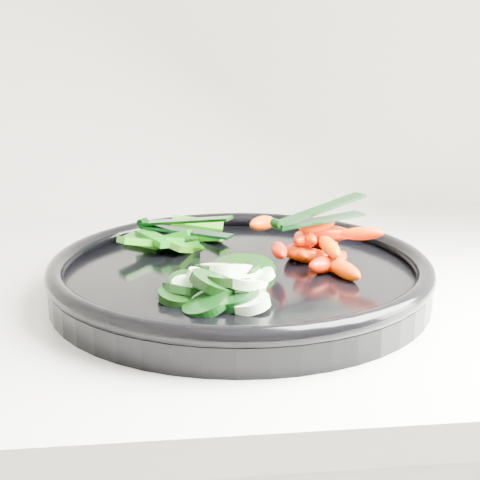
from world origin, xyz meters
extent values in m
cylinder|color=black|center=(-0.57, 1.65, 0.94)|extent=(0.42, 0.42, 0.02)
torus|color=black|center=(-0.57, 1.65, 0.96)|extent=(0.42, 0.42, 0.02)
cylinder|color=black|center=(-0.61, 1.54, 0.96)|extent=(0.06, 0.06, 0.02)
cylinder|color=beige|center=(-0.61, 1.55, 0.96)|extent=(0.04, 0.04, 0.02)
cylinder|color=black|center=(-0.63, 1.58, 0.96)|extent=(0.05, 0.05, 0.03)
cylinder|color=beige|center=(-0.63, 1.58, 0.96)|extent=(0.04, 0.04, 0.02)
cylinder|color=black|center=(-0.63, 1.59, 0.96)|extent=(0.04, 0.04, 0.02)
cylinder|color=#E0FAC8|center=(-0.62, 1.58, 0.96)|extent=(0.04, 0.04, 0.02)
cylinder|color=black|center=(-0.59, 1.55, 0.96)|extent=(0.06, 0.06, 0.02)
cylinder|color=#D8EFBF|center=(-0.58, 1.54, 0.96)|extent=(0.05, 0.05, 0.02)
cylinder|color=black|center=(-0.62, 1.60, 0.96)|extent=(0.04, 0.04, 0.02)
cylinder|color=beige|center=(-0.60, 1.61, 0.96)|extent=(0.04, 0.04, 0.02)
cylinder|color=black|center=(-0.64, 1.57, 0.96)|extent=(0.05, 0.05, 0.01)
cylinder|color=beige|center=(-0.62, 1.58, 0.96)|extent=(0.05, 0.05, 0.02)
cylinder|color=black|center=(-0.62, 1.57, 0.96)|extent=(0.05, 0.05, 0.02)
cylinder|color=#D0F2C2|center=(-0.62, 1.59, 0.96)|extent=(0.04, 0.04, 0.02)
cylinder|color=black|center=(-0.58, 1.59, 0.97)|extent=(0.06, 0.06, 0.03)
cylinder|color=#DCF5C4|center=(-0.56, 1.58, 0.97)|extent=(0.04, 0.04, 0.02)
cylinder|color=black|center=(-0.60, 1.61, 0.97)|extent=(0.04, 0.04, 0.02)
cylinder|color=#E5FAC8|center=(-0.60, 1.61, 0.97)|extent=(0.04, 0.04, 0.02)
cylinder|color=black|center=(-0.61, 1.57, 0.97)|extent=(0.05, 0.05, 0.03)
cylinder|color=#DDF2C1|center=(-0.61, 1.58, 0.97)|extent=(0.04, 0.04, 0.02)
cylinder|color=black|center=(-0.57, 1.59, 0.97)|extent=(0.06, 0.06, 0.03)
cylinder|color=beige|center=(-0.58, 1.57, 0.97)|extent=(0.05, 0.05, 0.03)
cylinder|color=black|center=(-0.59, 1.61, 0.97)|extent=(0.06, 0.06, 0.02)
cylinder|color=beige|center=(-0.58, 1.59, 0.97)|extent=(0.04, 0.04, 0.02)
cylinder|color=black|center=(-0.59, 1.57, 0.97)|extent=(0.05, 0.05, 0.02)
cylinder|color=#DBF6C5|center=(-0.58, 1.57, 0.97)|extent=(0.05, 0.05, 0.02)
ellipsoid|color=#FD5600|center=(-0.48, 1.64, 0.96)|extent=(0.03, 0.04, 0.02)
ellipsoid|color=#FF3700|center=(-0.48, 1.61, 0.96)|extent=(0.03, 0.05, 0.02)
ellipsoid|color=#E24F00|center=(-0.51, 1.66, 0.96)|extent=(0.02, 0.04, 0.02)
ellipsoid|color=#EE2D00|center=(-0.51, 1.68, 0.96)|extent=(0.03, 0.05, 0.02)
ellipsoid|color=red|center=(-0.49, 1.63, 0.96)|extent=(0.05, 0.04, 0.03)
ellipsoid|color=red|center=(-0.50, 1.66, 0.96)|extent=(0.05, 0.02, 0.03)
ellipsoid|color=#F70E00|center=(-0.48, 1.71, 0.96)|extent=(0.04, 0.05, 0.02)
ellipsoid|color=#FF4700|center=(-0.50, 1.70, 0.96)|extent=(0.03, 0.05, 0.02)
ellipsoid|color=#FE0D00|center=(-0.54, 1.63, 0.98)|extent=(0.02, 0.05, 0.02)
ellipsoid|color=#E71200|center=(-0.49, 1.70, 0.98)|extent=(0.04, 0.05, 0.03)
ellipsoid|color=#F80F00|center=(-0.50, 1.67, 0.98)|extent=(0.03, 0.05, 0.03)
ellipsoid|color=#F46300|center=(-0.49, 1.64, 0.98)|extent=(0.02, 0.05, 0.02)
ellipsoid|color=red|center=(-0.51, 1.67, 0.98)|extent=(0.04, 0.04, 0.02)
ellipsoid|color=#FD3400|center=(-0.47, 1.69, 0.98)|extent=(0.06, 0.03, 0.03)
ellipsoid|color=#FF3800|center=(-0.55, 1.69, 0.99)|extent=(0.04, 0.05, 0.02)
ellipsoid|color=#F85500|center=(-0.49, 1.67, 0.99)|extent=(0.04, 0.03, 0.02)
ellipsoid|color=#FF1200|center=(-0.46, 1.64, 0.99)|extent=(0.05, 0.03, 0.02)
cube|color=#186309|center=(-0.62, 1.73, 0.96)|extent=(0.02, 0.06, 0.02)
cube|color=#1F6209|center=(-0.62, 1.71, 0.96)|extent=(0.05, 0.06, 0.03)
cube|color=#156009|center=(-0.60, 1.75, 0.96)|extent=(0.04, 0.05, 0.02)
cube|color=#096109|center=(-0.67, 1.75, 0.96)|extent=(0.05, 0.05, 0.01)
cube|color=#106109|center=(-0.64, 1.74, 0.96)|extent=(0.03, 0.07, 0.03)
cube|color=#18710A|center=(-0.64, 1.72, 0.97)|extent=(0.05, 0.04, 0.02)
cube|color=#18740B|center=(-0.67, 1.71, 0.97)|extent=(0.05, 0.04, 0.02)
cube|color=#1C6B0A|center=(-0.66, 1.72, 0.97)|extent=(0.04, 0.06, 0.01)
cube|color=#256E0A|center=(-0.61, 1.78, 0.97)|extent=(0.06, 0.03, 0.02)
cylinder|color=black|center=(-0.54, 1.64, 1.00)|extent=(0.01, 0.01, 0.01)
cube|color=black|center=(-0.49, 1.66, 1.00)|extent=(0.10, 0.07, 0.00)
cube|color=black|center=(-0.49, 1.66, 1.01)|extent=(0.10, 0.07, 0.02)
cylinder|color=black|center=(-0.67, 1.75, 0.98)|extent=(0.01, 0.01, 0.01)
cube|color=black|center=(-0.63, 1.73, 0.97)|extent=(0.10, 0.07, 0.00)
cube|color=black|center=(-0.63, 1.73, 0.99)|extent=(0.10, 0.07, 0.02)
camera|label=1|loc=(-0.64, 1.02, 1.16)|focal=50.00mm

